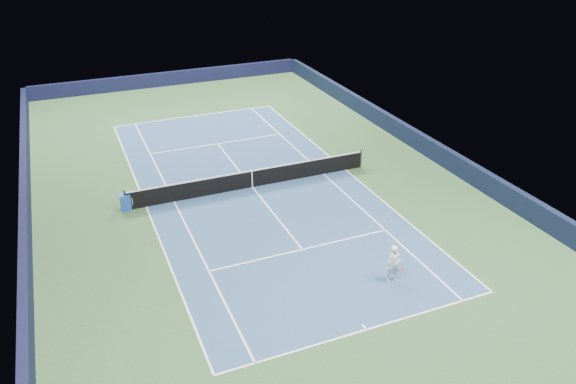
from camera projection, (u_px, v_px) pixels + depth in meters
name	position (u px, v px, depth m)	size (l,w,h in m)	color
ground	(252.00, 187.00, 29.21)	(40.00, 40.00, 0.00)	#2A4B28
wall_far	(170.00, 79.00, 45.19)	(22.00, 0.35, 1.10)	black
wall_right	(427.00, 146.00, 32.67)	(0.35, 40.00, 1.10)	black
wall_left	(25.00, 218.00, 25.25)	(0.35, 40.00, 1.10)	black
court_surface	(252.00, 187.00, 29.21)	(10.97, 23.77, 0.01)	navy
baseline_far	(195.00, 116.00, 38.94)	(10.97, 0.08, 0.00)	white
baseline_near	(367.00, 330.00, 19.48)	(10.97, 0.08, 0.00)	white
sideline_doubles_right	(346.00, 170.00, 31.09)	(0.08, 23.77, 0.00)	white
sideline_doubles_left	(146.00, 207.00, 27.33)	(0.08, 23.77, 0.00)	white
sideline_singles_right	(323.00, 174.00, 30.62)	(0.08, 23.77, 0.00)	white
sideline_singles_left	(174.00, 202.00, 27.80)	(0.08, 23.77, 0.00)	white
service_line_far	(218.00, 144.00, 34.45)	(8.23, 0.08, 0.00)	white
service_line_near	(302.00, 249.00, 23.97)	(8.23, 0.08, 0.00)	white
center_service_line	(252.00, 187.00, 29.21)	(0.08, 12.80, 0.00)	white
center_mark_far	(196.00, 116.00, 38.82)	(0.08, 0.30, 0.00)	white
center_mark_near	(364.00, 327.00, 19.60)	(0.08, 0.30, 0.00)	white
tennis_net	(252.00, 178.00, 28.98)	(12.90, 0.10, 1.07)	black
sponsor_cube	(126.00, 202.00, 26.93)	(0.57, 0.50, 0.82)	blue
tennis_player	(394.00, 264.00, 21.64)	(0.77, 1.25, 2.16)	white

